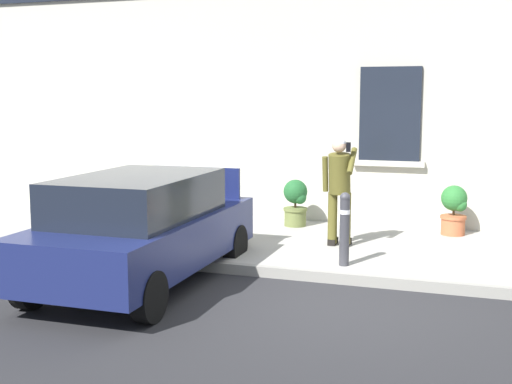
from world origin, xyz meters
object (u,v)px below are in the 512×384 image
Objects in this scene: person_on_phone at (339,184)px; bollard_near_person at (345,226)px; planter_olive at (296,201)px; hatchback_car_navy at (143,227)px; planter_cream at (166,192)px; planter_terracotta at (454,209)px.

bollard_near_person is at bearing -85.00° from person_on_phone.
hatchback_car_navy is at bearing -104.87° from planter_olive.
hatchback_car_navy is 2.34× the size of person_on_phone.
planter_cream is 5.59m from planter_terracotta.
planter_cream and planter_olive have the same top height.
hatchback_car_navy is at bearing -152.16° from bollard_near_person.
hatchback_car_navy is 2.80m from bollard_near_person.
bollard_near_person is at bearing -34.20° from planter_cream.
planter_olive is at bearing -177.57° from planter_terracotta.
hatchback_car_navy is 4.75× the size of planter_terracotta.
person_on_phone is at bearing -51.71° from planter_olive.
hatchback_car_navy reaches higher than planter_terracotta.
planter_terracotta is (2.79, 0.12, 0.00)m from planter_olive.
planter_terracotta is (1.69, 1.51, -0.54)m from person_on_phone.
person_on_phone reaches higher than planter_terracotta.
person_on_phone reaches higher than bollard_near_person.
person_on_phone is at bearing -138.13° from planter_terracotta.
planter_olive is (-1.10, 1.40, -0.54)m from person_on_phone.
hatchback_car_navy is 4.03m from planter_olive.
bollard_near_person is 0.60× the size of person_on_phone.
person_on_phone is 2.03× the size of planter_olive.
planter_olive is at bearing 117.45° from person_on_phone.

